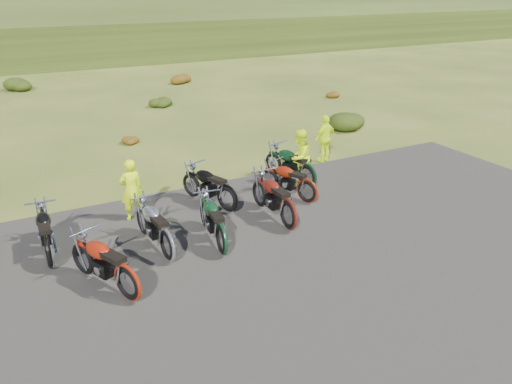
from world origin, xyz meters
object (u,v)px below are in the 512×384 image
person_middle (131,191)px  motorcycle_3 (169,261)px  motorcycle_7 (306,189)px  motorcycle_0 (51,268)px

person_middle → motorcycle_3: bearing=90.2°
motorcycle_3 → motorcycle_7: size_ratio=0.99×
motorcycle_0 → person_middle: size_ratio=1.28×
person_middle → motorcycle_7: bearing=173.7°
motorcycle_0 → person_middle: bearing=-52.6°
motorcycle_0 → motorcycle_3: 2.52m
motorcycle_3 → person_middle: person_middle is taller
person_middle → motorcycle_0: bearing=31.7°
motorcycle_0 → person_middle: person_middle is taller
motorcycle_0 → motorcycle_3: bearing=-107.9°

